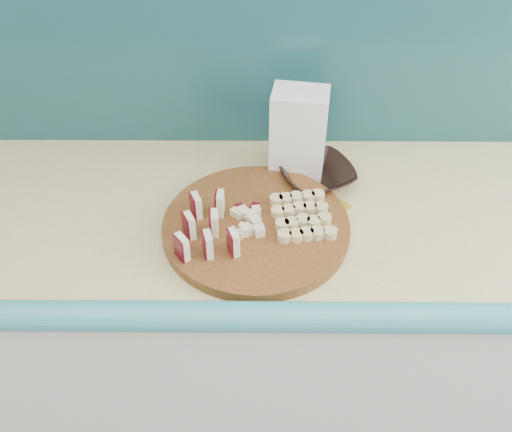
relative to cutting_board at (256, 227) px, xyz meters
The scene contains 9 objects.
kitchen_counter 0.47m from the cutting_board, 71.22° to the left, with size 2.20×0.63×0.91m.
backsplash 0.43m from the cutting_board, 86.35° to the left, with size 2.20×0.02×0.50m, color teal.
cutting_board is the anchor object (origin of this frame).
apple_wedges 0.12m from the cutting_board, 157.30° to the right, with size 0.12×0.17×0.06m.
apple_chunks 0.03m from the cutting_board, behind, with size 0.07×0.06×0.02m.
banana_slices 0.10m from the cutting_board, ahead, with size 0.14×0.16×0.02m.
brown_bowl 0.23m from the cutting_board, 50.59° to the left, with size 0.17×0.17×0.04m, color black.
flour_bag 0.26m from the cutting_board, 66.06° to the left, with size 0.13×0.09×0.22m, color white.
banana_peel 0.17m from the cutting_board, 61.49° to the left, with size 0.25×0.21×0.01m.
Camera 1 is at (0.08, 0.54, 1.77)m, focal length 40.00 mm.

